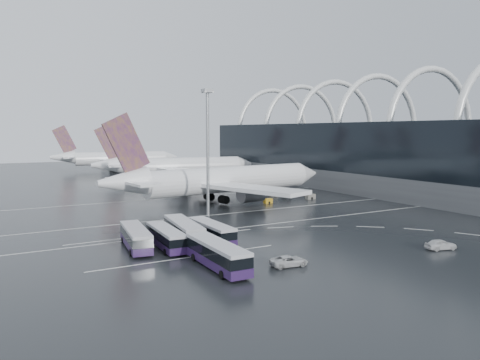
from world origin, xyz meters
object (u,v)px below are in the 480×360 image
van_curve_a (289,261)px  floodlight_mast (208,136)px  airliner_main (220,181)px  bus_row_near_a (136,237)px  gse_cart_belly_d (310,197)px  airliner_gate_c (114,159)px  bus_row_far_c (217,254)px  gse_cart_belly_c (268,201)px  bus_row_near_d (211,231)px  van_curve_b (441,244)px  bus_row_near_b (166,237)px  bus_row_near_c (184,231)px  airliner_gate_b (174,167)px  gse_cart_belly_b (273,193)px

van_curve_a → floodlight_mast: 43.03m
airliner_main → bus_row_near_a: size_ratio=4.86×
gse_cart_belly_d → airliner_gate_c: bearing=99.6°
airliner_main → bus_row_far_c: airliner_main is taller
bus_row_far_c → gse_cart_belly_c: bus_row_far_c is taller
bus_row_near_d → van_curve_b: 34.91m
bus_row_near_b → van_curve_a: size_ratio=2.44×
bus_row_near_c → van_curve_a: size_ratio=2.73×
gse_cart_belly_c → airliner_gate_b: bearing=90.7°
airliner_main → bus_row_near_a: 46.86m
bus_row_near_a → gse_cart_belly_c: (41.58, 27.28, -1.18)m
gse_cart_belly_c → bus_row_near_a: bearing=-146.7°
airliner_gate_c → gse_cart_belly_b: airliner_gate_c is taller
airliner_gate_b → airliner_gate_c: bearing=104.3°
floodlight_mast → bus_row_near_c: bearing=-125.0°
airliner_gate_c → bus_row_near_b: 150.21m
bus_row_near_c → floodlight_mast: (14.06, 20.08, 14.63)m
airliner_main → van_curve_b: 58.08m
van_curve_a → van_curve_b: bearing=-92.6°
airliner_main → van_curve_a: (-17.34, -53.18, -4.69)m
airliner_gate_b → gse_cart_belly_b: airliner_gate_b is taller
bus_row_near_d → van_curve_a: 17.58m
airliner_gate_c → van_curve_a: (-20.58, -163.96, -4.35)m
bus_row_near_a → bus_row_near_b: bearing=-108.6°
floodlight_mast → van_curve_b: bearing=-68.4°
airliner_gate_b → bus_row_far_c: (-34.83, -101.99, -3.22)m
airliner_gate_c → bus_row_near_a: bearing=-98.4°
bus_row_near_a → bus_row_far_c: 16.30m
bus_row_far_c → gse_cart_belly_d: size_ratio=5.63×
airliner_gate_b → gse_cart_belly_b: 50.15m
van_curve_a → gse_cart_belly_c: bearing=-23.0°
airliner_gate_b → bus_row_near_d: airliner_gate_b is taller
floodlight_mast → gse_cart_belly_d: 37.29m
bus_row_near_a → van_curve_b: bearing=-112.9°
gse_cart_belly_b → airliner_gate_b: bearing=100.7°
airliner_gate_b → bus_row_near_b: size_ratio=4.66×
airliner_main → bus_row_near_c: 41.71m
bus_row_near_c → bus_row_near_b: bearing=127.5°
bus_row_near_b → bus_row_far_c: 13.27m
bus_row_near_a → bus_row_near_d: size_ratio=1.04×
airliner_main → bus_row_near_b: 45.78m
van_curve_b → floodlight_mast: size_ratio=0.18×
bus_row_near_d → gse_cart_belly_d: bearing=-55.2°
van_curve_b → airliner_gate_b: bearing=14.3°
bus_row_near_c → van_curve_b: (31.32, -23.53, -1.05)m
airliner_gate_b → gse_cart_belly_b: bearing=-70.6°
bus_row_near_b → gse_cart_belly_d: (50.84, 29.63, -1.01)m
airliner_main → bus_row_near_c: (-24.04, -33.90, -3.54)m
airliner_gate_b → van_curve_b: bearing=-82.2°
airliner_gate_c → bus_row_near_d: 148.51m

